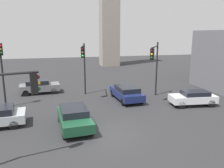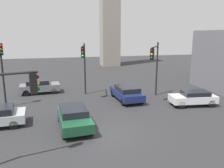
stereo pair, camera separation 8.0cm
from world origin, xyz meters
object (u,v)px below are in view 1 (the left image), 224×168
object	(u,v)px
traffic_light_0	(2,64)
car_1	(74,117)
traffic_light_2	(84,60)
car_0	(39,86)
car_2	(126,93)
car_3	(193,98)
traffic_light_1	(155,60)

from	to	relation	value
traffic_light_0	car_1	xyz separation A→B (m)	(5.47, -5.92, -3.09)
traffic_light_2	car_0	world-z (taller)	traffic_light_2
traffic_light_0	traffic_light_2	size ratio (longest dim) A/B	1.04
car_2	car_3	size ratio (longest dim) A/B	1.12
traffic_light_0	car_2	world-z (taller)	traffic_light_0
car_0	car_3	bearing A→B (deg)	-33.37
car_1	car_2	xyz separation A→B (m)	(5.48, 5.41, -0.00)
car_1	car_2	bearing A→B (deg)	130.80
traffic_light_0	car_3	world-z (taller)	traffic_light_0
traffic_light_1	car_1	xyz separation A→B (m)	(-8.15, -5.06, -3.10)
traffic_light_0	car_0	world-z (taller)	traffic_light_0
car_1	traffic_light_2	bearing A→B (deg)	163.50
traffic_light_2	car_2	xyz separation A→B (m)	(3.81, -2.03, -3.09)
traffic_light_0	car_0	bearing A→B (deg)	113.21
traffic_light_2	car_1	xyz separation A→B (m)	(-1.67, -7.43, -3.09)
traffic_light_1	traffic_light_2	bearing A→B (deg)	-76.90
car_2	traffic_light_2	bearing A→B (deg)	58.82
car_2	traffic_light_1	bearing A→B (deg)	-100.51
car_0	car_3	world-z (taller)	car_0
traffic_light_1	traffic_light_2	distance (m)	6.90
traffic_light_0	traffic_light_2	xyz separation A→B (m)	(7.14, 1.51, -0.00)
traffic_light_0	traffic_light_1	size ratio (longest dim) A/B	1.01
traffic_light_0	traffic_light_2	world-z (taller)	traffic_light_0
car_0	car_2	xyz separation A→B (m)	(8.37, -4.77, -0.02)
traffic_light_0	car_1	distance (m)	8.63
car_3	traffic_light_1	bearing A→B (deg)	-39.45
traffic_light_2	car_1	bearing A→B (deg)	-2.49
traffic_light_0	car_0	xyz separation A→B (m)	(2.58, 4.26, -3.08)
car_0	car_2	bearing A→B (deg)	-33.29
traffic_light_2	car_3	size ratio (longest dim) A/B	1.28
traffic_light_0	car_1	size ratio (longest dim) A/B	1.25
traffic_light_2	traffic_light_0	bearing A→B (deg)	-67.85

